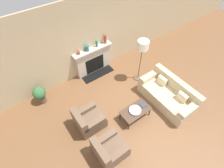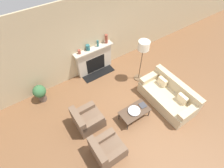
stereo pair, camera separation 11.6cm
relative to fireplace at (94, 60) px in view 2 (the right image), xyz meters
The scene contains 15 objects.
ground_plane 2.80m from the fireplace, 90.59° to the right, with size 18.00×18.00×0.00m, color brown.
wall_back 0.94m from the fireplace, 101.03° to the left, with size 18.00×0.06×2.90m.
fireplace is the anchor object (origin of this frame).
couch 2.99m from the fireplace, 65.63° to the right, with size 0.93×1.91×0.82m.
armchair_near 3.38m from the fireplace, 115.05° to the right, with size 0.81×0.74×0.78m.
armchair_far 2.45m from the fireplace, 125.96° to the right, with size 0.81×0.74×0.78m.
coffee_table 2.58m from the fireplace, 91.99° to the right, with size 0.94×0.51×0.38m.
bowl 2.58m from the fireplace, 92.73° to the right, with size 0.37×0.37×0.06m.
book 2.57m from the fireplace, 84.69° to the right, with size 0.22×0.23×0.02m.
floor_lamp 1.97m from the fireplace, 49.15° to the right, with size 0.39×0.39×1.69m.
mantel_vase_left 0.82m from the fireplace, behind, with size 0.10×0.10×0.14m.
mantel_vase_center_left 0.68m from the fireplace, behind, with size 0.14×0.14×0.21m.
mantel_vase_center_right 0.70m from the fireplace, ahead, with size 0.07×0.07×0.23m.
mantel_vase_right 0.92m from the fireplace, ahead, with size 0.11×0.11×0.34m.
potted_plant 2.27m from the fireplace, behind, with size 0.42×0.42×0.67m.
Camera 2 is at (-2.25, -1.82, 4.95)m, focal length 28.00 mm.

